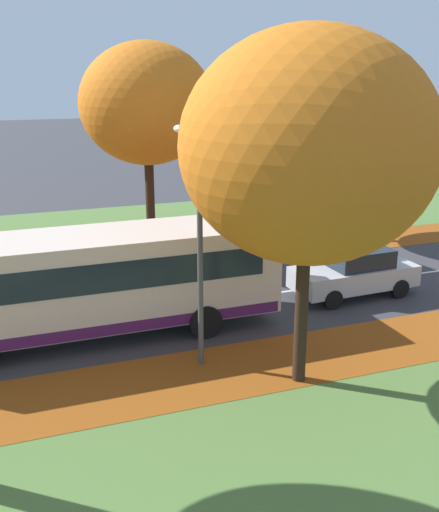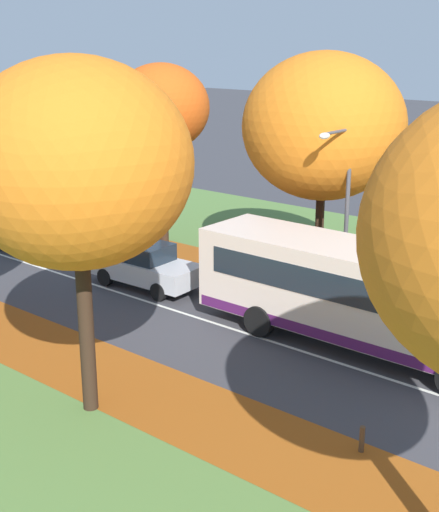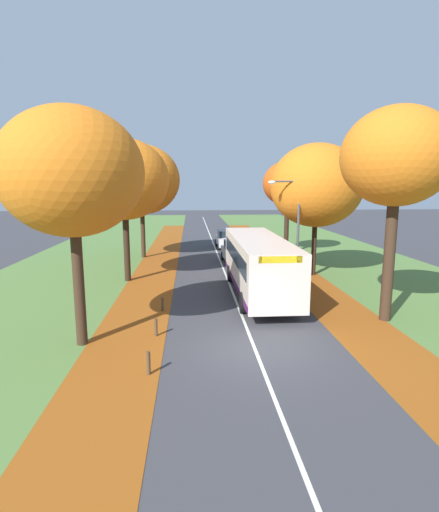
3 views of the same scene
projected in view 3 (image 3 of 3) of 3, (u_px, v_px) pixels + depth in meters
name	position (u px, v px, depth m)	size (l,w,h in m)	color
ground_plane	(255.00, 349.00, 13.99)	(160.00, 160.00, 0.00)	#38383D
grass_verge_left	(107.00, 255.00, 32.98)	(12.00, 90.00, 0.01)	#517538
leaf_litter_left	(156.00, 269.00, 27.41)	(2.80, 60.00, 0.00)	#8C4714
grass_verge_right	(324.00, 252.00, 34.28)	(12.00, 90.00, 0.01)	#517538
leaf_litter_right	(288.00, 267.00, 28.06)	(2.80, 60.00, 0.00)	#8C4714
road_centre_line	(217.00, 254.00, 33.63)	(0.12, 80.00, 0.01)	silver
tree_left_nearest	(72.00, 173.00, 13.42)	(4.87, 4.87, 8.30)	#382619
tree_left_near	(124.00, 180.00, 23.05)	(5.21, 5.21, 8.37)	black
tree_left_mid	(141.00, 180.00, 30.91)	(5.99, 5.99, 8.81)	#382619
tree_right_nearest	(397.00, 158.00, 15.89)	(4.41, 4.41, 8.80)	#382619
tree_right_near	(316.00, 186.00, 24.71)	(5.72, 5.72, 8.25)	black
tree_right_mid	(288.00, 184.00, 32.51)	(4.05, 4.05, 7.66)	black
bollard_nearest	(148.00, 363.00, 12.06)	(0.12, 0.12, 0.75)	#4C3823
bollard_second	(156.00, 327.00, 15.16)	(0.12, 0.12, 0.70)	#4C3823
bollard_third	(162.00, 304.00, 18.27)	(0.12, 0.12, 0.62)	#4C3823
streetlamp_right	(293.00, 220.00, 22.96)	(1.89, 0.28, 6.00)	#47474C
bus	(258.00, 262.00, 20.93)	(2.68, 10.40, 2.98)	beige
car_silver_lead	(235.00, 252.00, 29.58)	(1.91, 4.26, 1.62)	#B7BABF
car_white_following	(226.00, 239.00, 36.69)	(1.86, 4.24, 1.62)	silver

